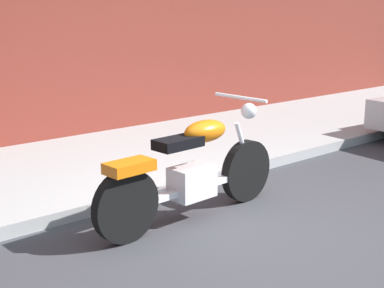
% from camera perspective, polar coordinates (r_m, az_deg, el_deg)
% --- Properties ---
extents(ground_plane, '(60.00, 60.00, 0.00)m').
position_cam_1_polar(ground_plane, '(5.25, 5.60, -9.36)').
color(ground_plane, '#38383D').
extents(sidewalk, '(18.87, 2.89, 0.14)m').
position_cam_1_polar(sidewalk, '(7.32, -10.21, -2.20)').
color(sidewalk, '#9E9E9E').
rests_on(sidewalk, ground).
extents(motorcycle, '(2.31, 0.70, 1.17)m').
position_cam_1_polar(motorcycle, '(5.46, -0.06, -2.93)').
color(motorcycle, black).
rests_on(motorcycle, ground).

